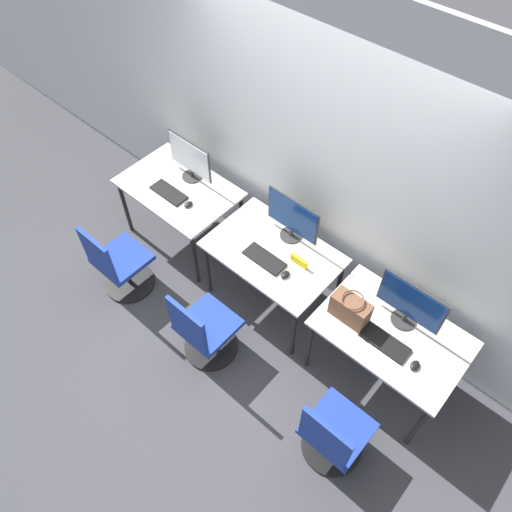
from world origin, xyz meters
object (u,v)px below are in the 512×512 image
Objects in this scene: mouse_center at (285,275)px; mouse_right at (415,365)px; handbag at (350,309)px; office_chair_right at (332,436)px; office_chair_center at (204,332)px; keyboard_right at (385,342)px; office_chair_left at (119,266)px; keyboard_left at (169,193)px; monitor_left at (190,159)px; monitor_center at (292,218)px; monitor_right at (410,304)px; keyboard_center at (264,259)px; mouse_left at (188,204)px.

mouse_center and mouse_right have the same top height.
office_chair_right is at bearing -59.18° from handbag.
keyboard_right is at bearing 29.01° from office_chair_center.
handbag is (0.61, 0.02, 0.10)m from mouse_center.
keyboard_right is (0.94, 0.01, -0.01)m from mouse_center.
mouse_center is (1.39, 0.71, 0.39)m from office_chair_left.
office_chair_left reaches higher than keyboard_left.
office_chair_left is at bearing -178.32° from office_chair_center.
monitor_left is 0.60× the size of office_chair_right.
office_chair_center is at bearing -150.99° from keyboard_right.
monitor_center is 0.92m from handbag.
office_chair_left is (0.03, -0.72, -0.39)m from keyboard_left.
monitor_right is (1.18, -0.09, 0.00)m from monitor_center.
monitor_left is 0.60× the size of office_chair_center.
monitor_left is 1.00× the size of monitor_right.
monitor_center is 1.18m from monitor_right.
office_chair_left is at bearing -88.43° from monitor_left.
keyboard_left is 2.36m from keyboard_right.
monitor_center reaches higher than mouse_right.
keyboard_left is at bearing -173.60° from monitor_right.
office_chair_left and office_chair_right have the same top height.
keyboard_center is at bearing 179.22° from mouse_right.
keyboard_right is at bearing 175.99° from mouse_right.
keyboard_left is 0.43× the size of office_chair_center.
mouse_right is 0.79m from office_chair_right.
keyboard_right is 0.26m from mouse_right.
mouse_center is 1.00m from monitor_right.
mouse_left is 0.10× the size of office_chair_left.
monitor_center is 1.25m from keyboard_right.
mouse_center is (0.24, -0.37, -0.21)m from monitor_center.
mouse_center reaches higher than keyboard_center.
keyboard_left is at bearing 92.24° from office_chair_left.
handbag is (0.91, 0.70, 0.49)m from office_chair_center.
keyboard_center is (1.15, 0.72, 0.39)m from office_chair_left.
office_chair_right is at bearing -33.22° from mouse_center.
mouse_left is 2.13m from monitor_right.
monitor_left is 2.39m from keyboard_right.
office_chair_right is 2.88× the size of handbag.
monitor_left and monitor_center have the same top height.
mouse_right is at bearing -7.04° from monitor_left.
mouse_center is at bearing 179.76° from mouse_right.
office_chair_left reaches higher than keyboard_right.
mouse_left is at bearing 2.58° from keyboard_left.
monitor_right reaches higher than office_chair_left.
mouse_center reaches higher than keyboard_right.
monitor_left is at bearing 172.96° from mouse_right.
monitor_left is 5.79× the size of mouse_center.
mouse_right is (2.59, 0.70, 0.39)m from office_chair_left.
mouse_left is at bearing 73.01° from office_chair_left.
keyboard_left is 0.71× the size of monitor_right.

